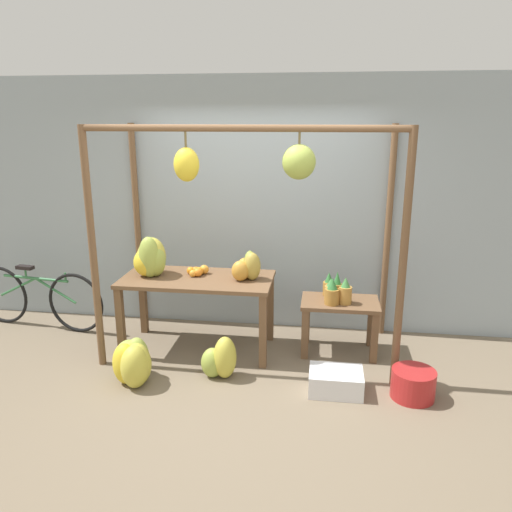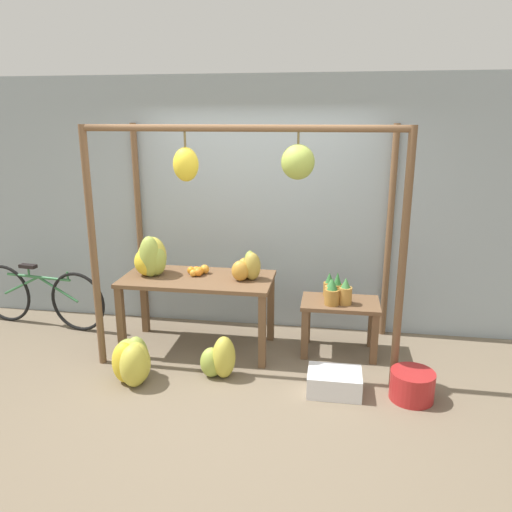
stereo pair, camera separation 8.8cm
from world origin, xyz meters
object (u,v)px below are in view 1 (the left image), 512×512
object	(u,v)px
banana_pile_on_table	(151,258)
orange_pile	(198,271)
parked_bicycle	(38,298)
papaya_pile	(247,267)
pineapple_cluster	(335,291)
banana_pile_ground_left	(133,362)
banana_pile_ground_right	(220,359)
fruit_crate_white	(336,381)
blue_bucket	(413,384)

from	to	relation	value
banana_pile_on_table	orange_pile	xyz separation A→B (m)	(0.47, 0.08, -0.14)
banana_pile_on_table	parked_bicycle	xyz separation A→B (m)	(-1.48, 0.28, -0.60)
banana_pile_on_table	papaya_pile	bearing A→B (deg)	0.61
banana_pile_on_table	parked_bicycle	bearing A→B (deg)	169.33
orange_pile	parked_bicycle	distance (m)	2.02
pineapple_cluster	banana_pile_ground_left	size ratio (longest dim) A/B	0.77
papaya_pile	banana_pile_ground_right	bearing A→B (deg)	-105.66
parked_bicycle	papaya_pile	bearing A→B (deg)	-6.20
pineapple_cluster	papaya_pile	size ratio (longest dim) A/B	1.27
fruit_crate_white	parked_bicycle	bearing A→B (deg)	164.09
banana_pile_ground_left	fruit_crate_white	size ratio (longest dim) A/B	1.07
banana_pile_ground_left	banana_pile_ground_right	world-z (taller)	same
papaya_pile	blue_bucket	bearing A→B (deg)	-24.05
banana_pile_on_table	blue_bucket	size ratio (longest dim) A/B	1.12
orange_pile	fruit_crate_white	xyz separation A→B (m)	(1.42, -0.77, -0.73)
banana_pile_on_table	papaya_pile	world-z (taller)	banana_pile_on_table
banana_pile_ground_right	fruit_crate_white	distance (m)	1.07
orange_pile	banana_pile_ground_right	bearing A→B (deg)	-61.34
banana_pile_on_table	parked_bicycle	world-z (taller)	banana_pile_on_table
banana_pile_ground_left	fruit_crate_white	world-z (taller)	banana_pile_ground_left
parked_bicycle	blue_bucket	bearing A→B (deg)	-13.46
banana_pile_on_table	parked_bicycle	distance (m)	1.63
orange_pile	banana_pile_ground_right	world-z (taller)	orange_pile
orange_pile	pineapple_cluster	size ratio (longest dim) A/B	0.58
banana_pile_on_table	fruit_crate_white	size ratio (longest dim) A/B	0.90
blue_bucket	parked_bicycle	xyz separation A→B (m)	(-4.04, 0.97, 0.24)
papaya_pile	pineapple_cluster	bearing A→B (deg)	5.82
banana_pile_ground_right	papaya_pile	size ratio (longest dim) A/B	1.34
banana_pile_ground_left	papaya_pile	world-z (taller)	papaya_pile
blue_bucket	papaya_pile	distance (m)	1.88
banana_pile_ground_left	parked_bicycle	world-z (taller)	parked_bicycle
blue_bucket	orange_pile	bearing A→B (deg)	159.75
banana_pile_ground_left	parked_bicycle	bearing A→B (deg)	145.73
blue_bucket	banana_pile_ground_left	bearing A→B (deg)	-178.14
banana_pile_on_table	banana_pile_ground_right	distance (m)	1.28
parked_bicycle	banana_pile_on_table	bearing A→B (deg)	-10.67
pineapple_cluster	blue_bucket	distance (m)	1.18
pineapple_cluster	banana_pile_ground_right	xyz separation A→B (m)	(-1.04, -0.68, -0.49)
fruit_crate_white	blue_bucket	size ratio (longest dim) A/B	1.25
banana_pile_ground_left	parked_bicycle	size ratio (longest dim) A/B	0.30
blue_bucket	papaya_pile	world-z (taller)	papaya_pile
blue_bucket	papaya_pile	size ratio (longest dim) A/B	1.25
banana_pile_ground_left	papaya_pile	bearing A→B (deg)	39.66
orange_pile	fruit_crate_white	distance (m)	1.77
banana_pile_on_table	banana_pile_ground_right	world-z (taller)	banana_pile_on_table
parked_bicycle	banana_pile_ground_left	bearing A→B (deg)	-34.27
pineapple_cluster	banana_pile_on_table	bearing A→B (deg)	-176.94
orange_pile	banana_pile_ground_left	bearing A→B (deg)	-116.03
banana_pile_ground_left	papaya_pile	distance (m)	1.41
pineapple_cluster	banana_pile_ground_left	distance (m)	2.07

